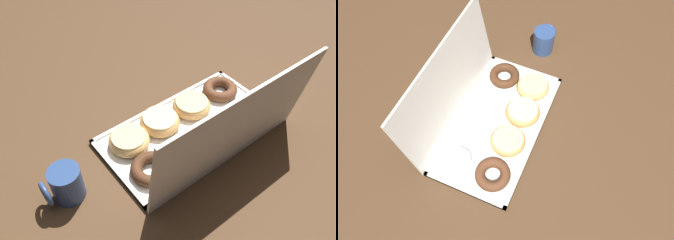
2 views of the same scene
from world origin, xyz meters
The scene contains 12 objects.
ground_plane centered at (0.00, 0.00, 0.00)m, with size 3.00×3.00×0.00m, color #4C331E.
donut_box centered at (0.00, 0.00, 0.01)m, with size 0.54×0.29×0.01m.
box_lid_open centered at (0.00, 0.17, 0.15)m, with size 0.54×0.30×0.01m, color silver.
chocolate_cake_ring_donut_0 centered at (-0.18, -0.06, 0.03)m, with size 0.11×0.11×0.03m.
glazed_ring_donut_1 centered at (-0.06, -0.06, 0.03)m, with size 0.12×0.12×0.04m.
glazed_ring_donut_2 centered at (0.07, -0.07, 0.03)m, with size 0.12×0.12×0.04m.
glazed_ring_donut_3 centered at (0.18, -0.06, 0.03)m, with size 0.12×0.12×0.04m.
powdered_filled_donut_4 centered at (-0.18, 0.06, 0.03)m, with size 0.09×0.09×0.05m.
powdered_filled_donut_5 centered at (-0.06, 0.06, 0.03)m, with size 0.08×0.08×0.04m.
powdered_filled_donut_6 centered at (0.06, 0.06, 0.03)m, with size 0.09×0.09×0.04m.
chocolate_cake_ring_donut_7 centered at (0.19, 0.06, 0.03)m, with size 0.11×0.11×0.03m.
coffee_mug centered at (0.40, -0.02, 0.05)m, with size 0.10×0.08×0.10m.
Camera 1 is at (0.50, 0.53, 0.79)m, focal length 37.51 mm.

